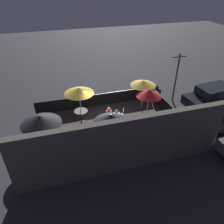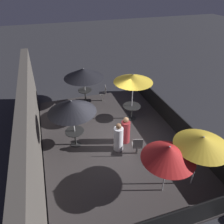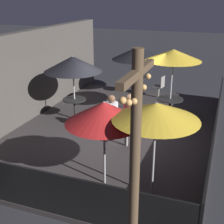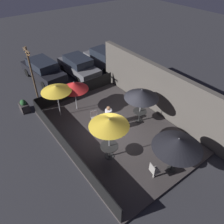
{
  "view_description": "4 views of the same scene",
  "coord_description": "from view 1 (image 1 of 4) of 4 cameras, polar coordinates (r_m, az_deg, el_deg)",
  "views": [
    {
      "loc": [
        2.91,
        10.94,
        8.79
      ],
      "look_at": [
        -0.45,
        -0.45,
        1.07
      ],
      "focal_mm": 35.0,
      "sensor_mm": 36.0,
      "label": 1
    },
    {
      "loc": [
        -7.39,
        2.45,
        6.64
      ],
      "look_at": [
        0.77,
        -0.18,
        1.16
      ],
      "focal_mm": 35.0,
      "sensor_mm": 36.0,
      "label": 2
    },
    {
      "loc": [
        -9.03,
        -3.16,
        4.35
      ],
      "look_at": [
        -1.0,
        -0.18,
        1.08
      ],
      "focal_mm": 50.0,
      "sensor_mm": 36.0,
      "label": 3
    },
    {
      "loc": [
        7.55,
        -5.85,
        8.84
      ],
      "look_at": [
        -0.18,
        -0.09,
        1.38
      ],
      "focal_mm": 35.0,
      "sensor_mm": 36.0,
      "label": 4
    }
  ],
  "objects": [
    {
      "name": "light_post",
      "position": [
        17.34,
        16.49,
        9.14
      ],
      "size": [
        1.1,
        0.12,
        3.85
      ],
      "color": "brown",
      "rests_on": "ground_plane"
    },
    {
      "name": "patio_umbrella_3",
      "position": [
        14.88,
        9.66,
        4.99
      ],
      "size": [
        1.74,
        1.74,
        2.05
      ],
      "color": "#B2B2B7",
      "rests_on": "patio_deck"
    },
    {
      "name": "patio_umbrella_2",
      "position": [
        12.56,
        -18.2,
        -1.9
      ],
      "size": [
        2.25,
        2.25,
        2.1
      ],
      "color": "#B2B2B7",
      "rests_on": "patio_deck"
    },
    {
      "name": "patio_deck",
      "position": [
        14.3,
        -1.21,
        -4.64
      ],
      "size": [
        9.14,
        6.27,
        0.12
      ],
      "color": "#383333",
      "rests_on": "ground_plane"
    },
    {
      "name": "dining_table_0",
      "position": [
        14.86,
        -8.08,
        -0.2
      ],
      "size": [
        0.91,
        0.91,
        0.77
      ],
      "color": "black",
      "rests_on": "patio_deck"
    },
    {
      "name": "patio_umbrella_0",
      "position": [
        14.02,
        -8.61,
        5.57
      ],
      "size": [
        1.9,
        1.9,
        2.49
      ],
      "color": "#B2B2B7",
      "rests_on": "patio_deck"
    },
    {
      "name": "dining_table_2",
      "position": [
        13.26,
        -17.29,
        -6.23
      ],
      "size": [
        0.8,
        0.8,
        0.77
      ],
      "color": "black",
      "rests_on": "patio_deck"
    },
    {
      "name": "ground_plane",
      "position": [
        14.33,
        -1.21,
        -4.83
      ],
      "size": [
        60.0,
        60.0,
        0.0
      ],
      "primitive_type": "plane",
      "color": "#2D2D33"
    },
    {
      "name": "patio_umbrella_1",
      "position": [
        11.71,
        -0.24,
        -1.7
      ],
      "size": [
        1.99,
        1.99,
        2.27
      ],
      "color": "#B2B2B7",
      "rests_on": "patio_deck"
    },
    {
      "name": "planter_box",
      "position": [
        18.62,
        11.34,
        5.49
      ],
      "size": [
        0.73,
        0.51,
        0.87
      ],
      "color": "#332D2D",
      "rests_on": "ground_plane"
    },
    {
      "name": "patio_chair_1",
      "position": [
        14.76,
        2.52,
        -0.67
      ],
      "size": [
        0.5,
        0.5,
        0.91
      ],
      "rotation": [
        0.0,
        0.0,
        -0.3
      ],
      "color": "gray",
      "rests_on": "patio_deck"
    },
    {
      "name": "patio_umbrella_4",
      "position": [
        15.74,
        8.15,
        7.56
      ],
      "size": [
        1.82,
        1.82,
        2.18
      ],
      "color": "#B2B2B7",
      "rests_on": "patio_deck"
    },
    {
      "name": "fence_front",
      "position": [
        16.51,
        -4.08,
        3.15
      ],
      "size": [
        8.94,
        0.05,
        0.95
      ],
      "color": "black",
      "rests_on": "patio_deck"
    },
    {
      "name": "parked_car_1",
      "position": [
        15.87,
        27.29,
        -1.13
      ],
      "size": [
        4.34,
        1.88,
        1.62
      ],
      "rotation": [
        0.0,
        0.0,
        0.02
      ],
      "color": "#5B5B60",
      "rests_on": "ground_plane"
    },
    {
      "name": "fence_side_left",
      "position": [
        15.56,
        15.04,
        -0.05
      ],
      "size": [
        0.05,
        6.07,
        0.95
      ],
      "color": "black",
      "rests_on": "patio_deck"
    },
    {
      "name": "building_wall",
      "position": [
        10.85,
        3.46,
        -8.68
      ],
      "size": [
        10.74,
        0.36,
        3.16
      ],
      "color": "#4C4742",
      "rests_on": "ground_plane"
    },
    {
      "name": "patio_chair_0",
      "position": [
        14.15,
        -16.57,
        -3.71
      ],
      "size": [
        0.47,
        0.47,
        0.96
      ],
      "rotation": [
        0.0,
        0.0,
        1.39
      ],
      "color": "gray",
      "rests_on": "patio_deck"
    },
    {
      "name": "patron_1",
      "position": [
        14.35,
        -0.82,
        -1.29
      ],
      "size": [
        0.41,
        0.41,
        1.31
      ],
      "rotation": [
        0.0,
        0.0,
        1.6
      ],
      "color": "maroon",
      "rests_on": "patio_deck"
    },
    {
      "name": "patron_0",
      "position": [
        14.06,
        1.17,
        -2.03
      ],
      "size": [
        0.52,
        0.52,
        1.35
      ],
      "rotation": [
        0.0,
        0.0,
        1.92
      ],
      "color": "silver",
      "rests_on": "patio_deck"
    },
    {
      "name": "parked_car_0",
      "position": [
        18.19,
        24.89,
        3.85
      ],
      "size": [
        4.7,
        2.15,
        1.62
      ],
      "rotation": [
        0.0,
        0.0,
        0.1
      ],
      "color": "black",
      "rests_on": "ground_plane"
    },
    {
      "name": "dining_table_1",
      "position": [
        12.56,
        -0.23,
        -6.97
      ],
      "size": [
        0.82,
        0.82,
        0.76
      ],
      "color": "black",
      "rests_on": "patio_deck"
    }
  ]
}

